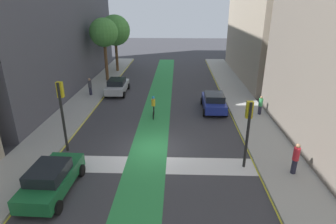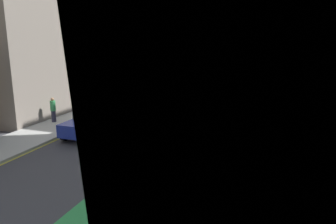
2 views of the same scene
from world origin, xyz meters
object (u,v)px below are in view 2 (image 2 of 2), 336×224
object	(u,v)px
traffic_signal_near_left	(285,73)
car_blue_right_far	(94,121)
car_silver_left_far	(260,174)
pedestrian_sidewalk_right_a	(122,89)
car_green_left_near	(271,96)
cyclist_in_lane	(189,118)
pedestrian_sidewalk_right_b	(53,110)
traffic_signal_near_right	(144,71)

from	to	relation	value
traffic_signal_near_left	car_blue_right_far	world-z (taller)	traffic_signal_near_left
traffic_signal_near_left	car_blue_right_far	xyz separation A→B (m)	(10.18, 7.35, -2.33)
car_silver_left_far	pedestrian_sidewalk_right_a	xyz separation A→B (m)	(12.62, -14.26, 0.28)
car_blue_right_far	car_silver_left_far	distance (m)	10.46
traffic_signal_near_left	pedestrian_sidewalk_right_a	size ratio (longest dim) A/B	2.49
traffic_signal_near_left	car_green_left_near	distance (m)	4.95
traffic_signal_near_left	cyclist_in_lane	distance (m)	7.81
traffic_signal_near_left	pedestrian_sidewalk_right_b	size ratio (longest dim) A/B	2.83
car_blue_right_far	pedestrian_sidewalk_right_a	world-z (taller)	pedestrian_sidewalk_right_a
car_blue_right_far	car_green_left_near	bearing A→B (deg)	-128.71
pedestrian_sidewalk_right_a	pedestrian_sidewalk_right_b	world-z (taller)	pedestrian_sidewalk_right_a
traffic_signal_near_right	traffic_signal_near_left	size ratio (longest dim) A/B	0.88
cyclist_in_lane	pedestrian_sidewalk_right_a	size ratio (longest dim) A/B	1.03
cyclist_in_lane	pedestrian_sidewalk_right_a	xyz separation A→B (m)	(8.32, -7.93, 0.11)
pedestrian_sidewalk_right_a	traffic_signal_near_right	bearing A→B (deg)	160.13
traffic_signal_near_left	car_silver_left_far	xyz separation A→B (m)	(0.75, 11.88, -2.33)
pedestrian_sidewalk_right_b	cyclist_in_lane	bearing A→B (deg)	-175.71
car_green_left_near	pedestrian_sidewalk_right_a	size ratio (longest dim) A/B	2.36
cyclist_in_lane	pedestrian_sidewalk_right_a	bearing A→B (deg)	-43.63
car_blue_right_far	pedestrian_sidewalk_right_a	distance (m)	10.24
traffic_signal_near_right	car_blue_right_far	bearing A→B (deg)	94.61
car_silver_left_far	car_green_left_near	bearing A→B (deg)	-89.61
cyclist_in_lane	pedestrian_sidewalk_right_b	distance (m)	8.85
traffic_signal_near_right	car_silver_left_far	xyz separation A→B (m)	(-10.14, 13.36, -1.97)
traffic_signal_near_right	car_blue_right_far	distance (m)	9.07
car_blue_right_far	car_silver_left_far	world-z (taller)	same
car_blue_right_far	pedestrian_sidewalk_right_a	bearing A→B (deg)	-71.82
car_silver_left_far	pedestrian_sidewalk_right_b	bearing A→B (deg)	-23.35
traffic_signal_near_right	car_green_left_near	bearing A→B (deg)	-164.40
traffic_signal_near_right	cyclist_in_lane	xyz separation A→B (m)	(-5.84, 7.03, -1.80)
car_blue_right_far	cyclist_in_lane	bearing A→B (deg)	-160.70
car_silver_left_far	traffic_signal_near_right	bearing A→B (deg)	-52.81
traffic_signal_near_left	cyclist_in_lane	size ratio (longest dim) A/B	2.42
car_green_left_near	car_silver_left_far	xyz separation A→B (m)	(-0.11, 16.16, 0.00)
car_blue_right_far	cyclist_in_lane	xyz separation A→B (m)	(-5.12, -1.79, 0.17)
cyclist_in_lane	pedestrian_sidewalk_right_b	size ratio (longest dim) A/B	1.17
traffic_signal_near_right	car_blue_right_far	xyz separation A→B (m)	(-0.71, 8.83, -1.97)
car_green_left_near	car_silver_left_far	distance (m)	16.16
pedestrian_sidewalk_right_b	car_silver_left_far	bearing A→B (deg)	156.65
traffic_signal_near_left	pedestrian_sidewalk_right_a	bearing A→B (deg)	-10.08
traffic_signal_near_left	car_silver_left_far	world-z (taller)	traffic_signal_near_left
traffic_signal_near_left	car_blue_right_far	distance (m)	12.77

